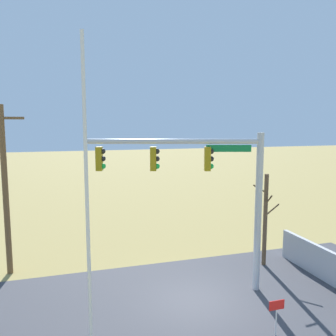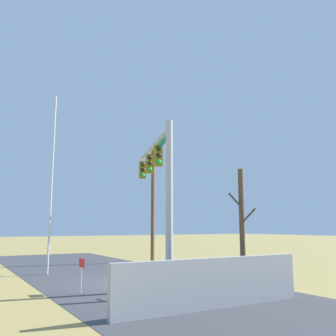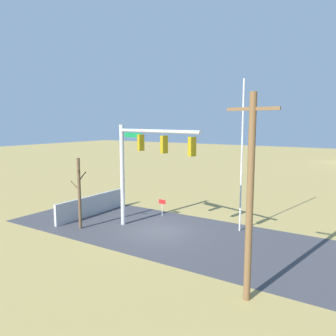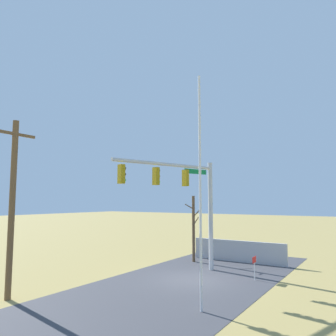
{
  "view_description": "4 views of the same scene",
  "coord_description": "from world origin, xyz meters",
  "px_view_note": "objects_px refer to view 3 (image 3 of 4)",
  "views": [
    {
      "loc": [
        -4.77,
        -11.91,
        6.89
      ],
      "look_at": [
        -0.67,
        1.7,
        5.08
      ],
      "focal_mm": 36.97,
      "sensor_mm": 36.0,
      "label": 1
    },
    {
      "loc": [
        15.02,
        -7.11,
        2.35
      ],
      "look_at": [
        -0.26,
        1.92,
        5.17
      ],
      "focal_mm": 39.5,
      "sensor_mm": 36.0,
      "label": 2
    },
    {
      "loc": [
        -11.27,
        16.49,
        6.66
      ],
      "look_at": [
        -1.66,
        1.55,
        4.25
      ],
      "focal_mm": 35.53,
      "sensor_mm": 36.0,
      "label": 3
    },
    {
      "loc": [
        -15.56,
        -8.5,
        4.19
      ],
      "look_at": [
        -1.14,
        0.83,
        5.93
      ],
      "focal_mm": 34.49,
      "sensor_mm": 36.0,
      "label": 4
    }
  ],
  "objects_px": {
    "signal_mast": "(141,156)",
    "flagpole": "(242,157)",
    "bare_tree": "(79,193)",
    "utility_pole": "(250,195)",
    "open_sign": "(162,204)"
  },
  "relations": [
    {
      "from": "signal_mast",
      "to": "flagpole",
      "type": "bearing_deg",
      "value": -144.52
    },
    {
      "from": "signal_mast",
      "to": "bare_tree",
      "type": "distance_m",
      "value": 4.69
    },
    {
      "from": "utility_pole",
      "to": "open_sign",
      "type": "bearing_deg",
      "value": -40.59
    },
    {
      "from": "bare_tree",
      "to": "open_sign",
      "type": "relative_size",
      "value": 3.71
    },
    {
      "from": "bare_tree",
      "to": "open_sign",
      "type": "bearing_deg",
      "value": -118.49
    },
    {
      "from": "utility_pole",
      "to": "bare_tree",
      "type": "relative_size",
      "value": 1.71
    },
    {
      "from": "signal_mast",
      "to": "utility_pole",
      "type": "bearing_deg",
      "value": 153.21
    },
    {
      "from": "signal_mast",
      "to": "flagpole",
      "type": "relative_size",
      "value": 0.74
    },
    {
      "from": "signal_mast",
      "to": "flagpole",
      "type": "distance_m",
      "value": 6.05
    },
    {
      "from": "signal_mast",
      "to": "bare_tree",
      "type": "height_order",
      "value": "signal_mast"
    },
    {
      "from": "flagpole",
      "to": "utility_pole",
      "type": "xyz_separation_m",
      "value": [
        -3.14,
        7.59,
        -0.58
      ]
    },
    {
      "from": "flagpole",
      "to": "utility_pole",
      "type": "height_order",
      "value": "flagpole"
    },
    {
      "from": "bare_tree",
      "to": "signal_mast",
      "type": "bearing_deg",
      "value": -158.24
    },
    {
      "from": "flagpole",
      "to": "bare_tree",
      "type": "height_order",
      "value": "flagpole"
    },
    {
      "from": "open_sign",
      "to": "bare_tree",
      "type": "bearing_deg",
      "value": 61.51
    }
  ]
}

